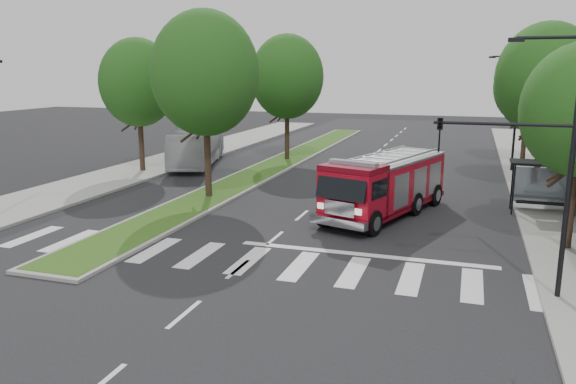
{
  "coord_description": "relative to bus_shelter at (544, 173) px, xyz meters",
  "views": [
    {
      "loc": [
        7.61,
        -21.56,
        6.99
      ],
      "look_at": [
        0.23,
        1.1,
        1.8
      ],
      "focal_mm": 35.0,
      "sensor_mm": 36.0,
      "label": 1
    }
  ],
  "objects": [
    {
      "name": "median",
      "position": [
        -17.2,
        9.85,
        -1.96
      ],
      "size": [
        3.0,
        50.0,
        0.15
      ],
      "color": "gray",
      "rests_on": "ground"
    },
    {
      "name": "fire_engine",
      "position": [
        -7.37,
        -2.86,
        -0.55
      ],
      "size": [
        5.34,
        9.36,
        3.11
      ],
      "rotation": [
        0.0,
        0.0,
        -0.32
      ],
      "color": "#650510",
      "rests_on": "ground"
    },
    {
      "name": "tree_median_far",
      "position": [
        -17.2,
        11.85,
        4.45
      ],
      "size": [
        5.6,
        5.6,
        9.72
      ],
      "color": "black",
      "rests_on": "ground"
    },
    {
      "name": "sidewalk_right",
      "position": [
        1.3,
        1.85,
        -1.96
      ],
      "size": [
        5.0,
        80.0,
        0.15
      ],
      "primitive_type": "cube",
      "color": "gray",
      "rests_on": "ground"
    },
    {
      "name": "city_bus",
      "position": [
        -23.2,
        8.37,
        -0.52
      ],
      "size": [
        5.67,
        11.2,
        3.05
      ],
      "primitive_type": "imported",
      "rotation": [
        0.0,
        0.0,
        0.3
      ],
      "color": "silver",
      "rests_on": "ground"
    },
    {
      "name": "bus_shelter",
      "position": [
        0.0,
        0.0,
        0.0
      ],
      "size": [
        3.2,
        1.6,
        2.61
      ],
      "color": "black",
      "rests_on": "ground"
    },
    {
      "name": "tree_median_near",
      "position": [
        -17.2,
        -2.15,
        4.77
      ],
      "size": [
        5.8,
        5.8,
        10.16
      ],
      "color": "black",
      "rests_on": "ground"
    },
    {
      "name": "tree_right_far",
      "position": [
        0.3,
        15.85,
        3.8
      ],
      "size": [
        5.0,
        5.0,
        8.73
      ],
      "color": "black",
      "rests_on": "ground"
    },
    {
      "name": "tree_left_mid",
      "position": [
        -25.2,
        3.85,
        4.12
      ],
      "size": [
        5.2,
        5.2,
        9.16
      ],
      "color": "black",
      "rests_on": "ground"
    },
    {
      "name": "ground",
      "position": [
        -11.2,
        -8.15,
        -2.04
      ],
      "size": [
        140.0,
        140.0,
        0.0
      ],
      "primitive_type": "plane",
      "color": "black",
      "rests_on": "ground"
    },
    {
      "name": "sidewalk_left",
      "position": [
        -25.7,
        1.85,
        -1.96
      ],
      "size": [
        5.0,
        80.0,
        0.15
      ],
      "primitive_type": "cube",
      "color": "gray",
      "rests_on": "ground"
    },
    {
      "name": "streetlight_right_far",
      "position": [
        -0.85,
        11.85,
        2.44
      ],
      "size": [
        2.11,
        0.2,
        8.0
      ],
      "color": "black",
      "rests_on": "ground"
    },
    {
      "name": "tree_right_mid",
      "position": [
        0.3,
        5.85,
        4.45
      ],
      "size": [
        5.6,
        5.6,
        9.72
      ],
      "color": "black",
      "rests_on": "ground"
    },
    {
      "name": "streetlight_right_near",
      "position": [
        -1.59,
        -11.65,
        2.63
      ],
      "size": [
        4.08,
        0.22,
        8.0
      ],
      "color": "black",
      "rests_on": "ground"
    }
  ]
}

